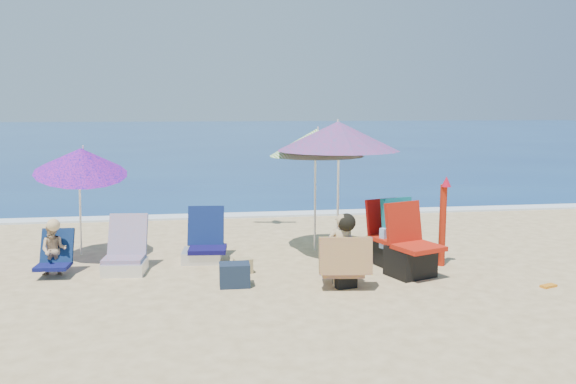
{
  "coord_description": "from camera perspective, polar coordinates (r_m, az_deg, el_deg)",
  "views": [
    {
      "loc": [
        -1.51,
        -7.07,
        2.29
      ],
      "look_at": [
        -0.3,
        1.0,
        1.1
      ],
      "focal_mm": 36.57,
      "sensor_mm": 36.0,
      "label": 1
    }
  ],
  "objects": [
    {
      "name": "ground",
      "position": [
        7.58,
        3.41,
        -9.29
      ],
      "size": [
        120.0,
        120.0,
        0.0
      ],
      "color": "#D8BC84",
      "rests_on": "ground"
    },
    {
      "name": "sea",
      "position": [
        52.15,
        -6.87,
        5.68
      ],
      "size": [
        120.0,
        80.0,
        0.12
      ],
      "color": "navy",
      "rests_on": "ground"
    },
    {
      "name": "foam",
      "position": [
        12.47,
        -1.42,
        -2.19
      ],
      "size": [
        120.0,
        0.5,
        0.04
      ],
      "color": "white",
      "rests_on": "ground"
    },
    {
      "name": "umbrella_turquoise",
      "position": [
        8.8,
        4.9,
        5.44
      ],
      "size": [
        1.86,
        1.86,
        2.11
      ],
      "color": "white",
      "rests_on": "ground"
    },
    {
      "name": "umbrella_striped",
      "position": [
        9.18,
        2.81,
        4.82
      ],
      "size": [
        1.68,
        1.68,
        1.98
      ],
      "color": "silver",
      "rests_on": "ground"
    },
    {
      "name": "umbrella_blue",
      "position": [
        9.14,
        -19.5,
        2.87
      ],
      "size": [
        1.69,
        1.73,
        1.83
      ],
      "color": "white",
      "rests_on": "ground"
    },
    {
      "name": "furled_umbrella",
      "position": [
        8.72,
        14.86,
        -2.36
      ],
      "size": [
        0.15,
        0.16,
        1.31
      ],
      "color": "#AD200C",
      "rests_on": "ground"
    },
    {
      "name": "chair_navy",
      "position": [
        8.91,
        -8.17,
        -5.31
      ],
      "size": [
        0.69,
        0.76,
        0.78
      ],
      "color": "#0F0B42",
      "rests_on": "ground"
    },
    {
      "name": "chair_rainbow",
      "position": [
        8.54,
        -15.51,
        -6.14
      ],
      "size": [
        0.61,
        0.76,
        0.77
      ],
      "color": "#C14644",
      "rests_on": "ground"
    },
    {
      "name": "camp_chair_left",
      "position": [
        8.18,
        11.81,
        -5.96
      ],
      "size": [
        0.77,
        0.81,
        1.0
      ],
      "color": "#B31D0C",
      "rests_on": "ground"
    },
    {
      "name": "camp_chair_right",
      "position": [
        8.76,
        9.86,
        -4.57
      ],
      "size": [
        0.67,
        0.78,
        0.99
      ],
      "color": "#A81D0C",
      "rests_on": "ground"
    },
    {
      "name": "person_center",
      "position": [
        7.48,
        5.36,
        -5.84
      ],
      "size": [
        0.68,
        0.61,
        0.96
      ],
      "color": "tan",
      "rests_on": "ground"
    },
    {
      "name": "person_left",
      "position": [
        8.63,
        -21.79,
        -5.22
      ],
      "size": [
        0.47,
        0.56,
        0.8
      ],
      "color": "tan",
      "rests_on": "ground"
    },
    {
      "name": "bag_navy_a",
      "position": [
        7.63,
        -5.21,
        -8.02
      ],
      "size": [
        0.39,
        0.28,
        0.3
      ],
      "color": "#182436",
      "rests_on": "ground"
    },
    {
      "name": "bag_tan",
      "position": [
        8.21,
        -4.39,
        -7.17
      ],
      "size": [
        0.28,
        0.23,
        0.21
      ],
      "color": "tan",
      "rests_on": "ground"
    },
    {
      "name": "bag_navy_b",
      "position": [
        8.43,
        11.22,
        -6.67
      ],
      "size": [
        0.4,
        0.32,
        0.27
      ],
      "color": "#171B34",
      "rests_on": "ground"
    },
    {
      "name": "bag_black_b",
      "position": [
        7.61,
        5.56,
        -8.46
      ],
      "size": [
        0.3,
        0.23,
        0.21
      ],
      "color": "black",
      "rests_on": "ground"
    },
    {
      "name": "orange_item",
      "position": [
        8.3,
        24.0,
        -8.34
      ],
      "size": [
        0.24,
        0.17,
        0.03
      ],
      "color": "orange",
      "rests_on": "ground"
    }
  ]
}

